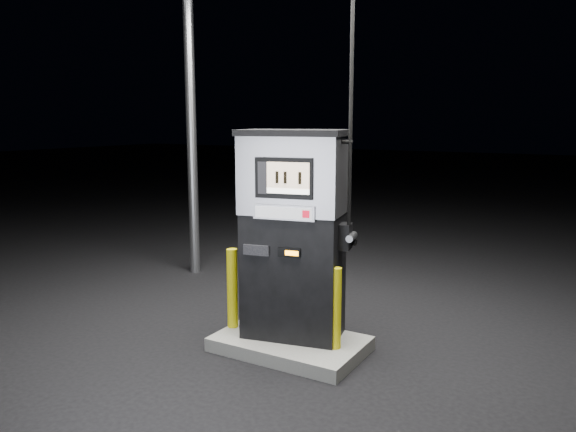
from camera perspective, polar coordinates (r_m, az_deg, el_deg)
The scene contains 5 objects.
ground at distance 6.38m, azimuth 0.23°, elevation -13.48°, with size 80.00×80.00×0.00m, color black.
pump_island at distance 6.35m, azimuth 0.23°, elevation -12.86°, with size 1.60×1.00×0.15m, color #60605C.
fuel_dispenser at distance 6.07m, azimuth 0.58°, elevation -1.68°, with size 1.31×0.89×4.70m.
bollard_left at distance 6.51m, azimuth -5.67°, elevation -7.31°, with size 0.12×0.12×0.92m, color #D4C80B.
bollard_right at distance 5.93m, azimuth 4.87°, elevation -9.32°, with size 0.12×0.12×0.87m, color #D4C80B.
Camera 1 is at (2.94, -5.07, 2.52)m, focal length 35.00 mm.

